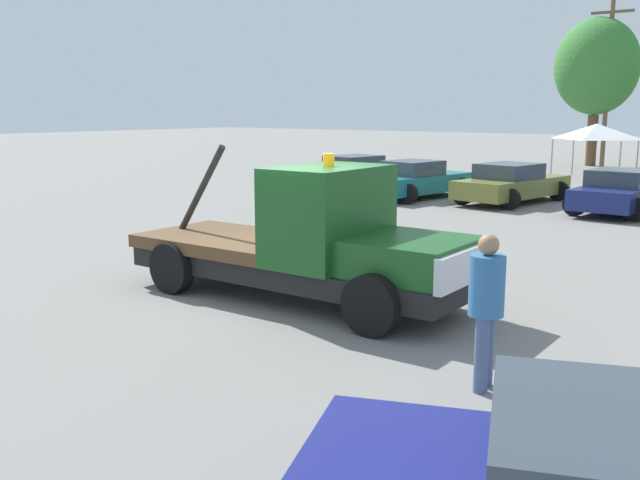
{
  "coord_description": "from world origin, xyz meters",
  "views": [
    {
      "loc": [
        7.3,
        -8.97,
        3.13
      ],
      "look_at": [
        0.5,
        0.0,
        1.05
      ],
      "focal_mm": 40.0,
      "sensor_mm": 36.0,
      "label": 1
    }
  ],
  "objects_px": {
    "parked_car_teal": "(415,180)",
    "parked_car_navy": "(621,192)",
    "tow_truck": "(314,245)",
    "canopy_tent_white": "(597,132)",
    "utility_pole": "(608,75)",
    "tree_center": "(597,67)",
    "parked_car_maroon": "(357,173)",
    "parked_car_olive": "(511,184)",
    "person_near_truck": "(486,301)",
    "traffic_cone": "(411,263)"
  },
  "relations": [
    {
      "from": "traffic_cone",
      "to": "tree_center",
      "type": "bearing_deg",
      "value": 100.52
    },
    {
      "from": "tree_center",
      "to": "canopy_tent_white",
      "type": "bearing_deg",
      "value": -72.24
    },
    {
      "from": "tree_center",
      "to": "utility_pole",
      "type": "distance_m",
      "value": 0.93
    },
    {
      "from": "person_near_truck",
      "to": "traffic_cone",
      "type": "relative_size",
      "value": 3.24
    },
    {
      "from": "tow_truck",
      "to": "parked_car_maroon",
      "type": "relative_size",
      "value": 1.25
    },
    {
      "from": "tow_truck",
      "to": "parked_car_teal",
      "type": "bearing_deg",
      "value": 111.87
    },
    {
      "from": "tow_truck",
      "to": "person_near_truck",
      "type": "distance_m",
      "value": 4.17
    },
    {
      "from": "canopy_tent_white",
      "to": "utility_pole",
      "type": "distance_m",
      "value": 7.81
    },
    {
      "from": "parked_car_maroon",
      "to": "utility_pole",
      "type": "relative_size",
      "value": 0.53
    },
    {
      "from": "parked_car_maroon",
      "to": "parked_car_teal",
      "type": "height_order",
      "value": "same"
    },
    {
      "from": "person_near_truck",
      "to": "utility_pole",
      "type": "distance_m",
      "value": 34.44
    },
    {
      "from": "parked_car_teal",
      "to": "tree_center",
      "type": "distance_m",
      "value": 19.3
    },
    {
      "from": "traffic_cone",
      "to": "person_near_truck",
      "type": "bearing_deg",
      "value": -51.51
    },
    {
      "from": "tow_truck",
      "to": "utility_pole",
      "type": "distance_m",
      "value": 32.01
    },
    {
      "from": "parked_car_olive",
      "to": "canopy_tent_white",
      "type": "height_order",
      "value": "canopy_tent_white"
    },
    {
      "from": "person_near_truck",
      "to": "parked_car_maroon",
      "type": "height_order",
      "value": "person_near_truck"
    },
    {
      "from": "parked_car_olive",
      "to": "traffic_cone",
      "type": "relative_size",
      "value": 8.93
    },
    {
      "from": "parked_car_teal",
      "to": "parked_car_navy",
      "type": "xyz_separation_m",
      "value": [
        6.8,
        0.56,
        0.0
      ]
    },
    {
      "from": "tow_truck",
      "to": "person_near_truck",
      "type": "relative_size",
      "value": 3.45
    },
    {
      "from": "person_near_truck",
      "to": "parked_car_teal",
      "type": "bearing_deg",
      "value": -67.82
    },
    {
      "from": "utility_pole",
      "to": "parked_car_teal",
      "type": "bearing_deg",
      "value": -93.73
    },
    {
      "from": "person_near_truck",
      "to": "traffic_cone",
      "type": "bearing_deg",
      "value": -61.5
    },
    {
      "from": "parked_car_maroon",
      "to": "tow_truck",
      "type": "bearing_deg",
      "value": -138.65
    },
    {
      "from": "tow_truck",
      "to": "canopy_tent_white",
      "type": "height_order",
      "value": "tow_truck"
    },
    {
      "from": "tree_center",
      "to": "traffic_cone",
      "type": "relative_size",
      "value": 14.55
    },
    {
      "from": "person_near_truck",
      "to": "parked_car_teal",
      "type": "relative_size",
      "value": 0.39
    },
    {
      "from": "parked_car_teal",
      "to": "utility_pole",
      "type": "relative_size",
      "value": 0.5
    },
    {
      "from": "tow_truck",
      "to": "traffic_cone",
      "type": "height_order",
      "value": "tow_truck"
    },
    {
      "from": "parked_car_teal",
      "to": "parked_car_navy",
      "type": "height_order",
      "value": "same"
    },
    {
      "from": "parked_car_maroon",
      "to": "parked_car_olive",
      "type": "distance_m",
      "value": 6.43
    },
    {
      "from": "person_near_truck",
      "to": "canopy_tent_white",
      "type": "xyz_separation_m",
      "value": [
        -6.49,
        26.13,
        1.09
      ]
    },
    {
      "from": "person_near_truck",
      "to": "tree_center",
      "type": "xyz_separation_m",
      "value": [
        -8.88,
        33.58,
        4.34
      ]
    },
    {
      "from": "parked_car_olive",
      "to": "traffic_cone",
      "type": "xyz_separation_m",
      "value": [
        2.7,
        -11.36,
        -0.39
      ]
    },
    {
      "from": "parked_car_maroon",
      "to": "parked_car_navy",
      "type": "distance_m",
      "value": 10.03
    },
    {
      "from": "parked_car_teal",
      "to": "parked_car_navy",
      "type": "distance_m",
      "value": 6.83
    },
    {
      "from": "parked_car_maroon",
      "to": "parked_car_navy",
      "type": "xyz_separation_m",
      "value": [
        10.01,
        -0.49,
        -0.0
      ]
    },
    {
      "from": "parked_car_maroon",
      "to": "canopy_tent_white",
      "type": "relative_size",
      "value": 1.64
    },
    {
      "from": "tow_truck",
      "to": "tree_center",
      "type": "height_order",
      "value": "tree_center"
    },
    {
      "from": "parked_car_teal",
      "to": "canopy_tent_white",
      "type": "height_order",
      "value": "canopy_tent_white"
    },
    {
      "from": "parked_car_olive",
      "to": "canopy_tent_white",
      "type": "xyz_separation_m",
      "value": [
        -0.35,
        10.44,
        1.47
      ]
    },
    {
      "from": "parked_car_olive",
      "to": "parked_car_navy",
      "type": "relative_size",
      "value": 1.08
    },
    {
      "from": "tow_truck",
      "to": "person_near_truck",
      "type": "bearing_deg",
      "value": -26.38
    },
    {
      "from": "tree_center",
      "to": "utility_pole",
      "type": "relative_size",
      "value": 0.86
    },
    {
      "from": "parked_car_navy",
      "to": "tree_center",
      "type": "distance_m",
      "value": 19.79
    },
    {
      "from": "tow_truck",
      "to": "parked_car_teal",
      "type": "distance_m",
      "value": 14.24
    },
    {
      "from": "tow_truck",
      "to": "canopy_tent_white",
      "type": "relative_size",
      "value": 2.05
    },
    {
      "from": "parked_car_olive",
      "to": "utility_pole",
      "type": "distance_m",
      "value": 18.16
    },
    {
      "from": "tow_truck",
      "to": "canopy_tent_white",
      "type": "xyz_separation_m",
      "value": [
        -2.71,
        24.35,
        1.17
      ]
    },
    {
      "from": "parked_car_maroon",
      "to": "parked_car_teal",
      "type": "distance_m",
      "value": 3.38
    },
    {
      "from": "traffic_cone",
      "to": "canopy_tent_white",
      "type": "bearing_deg",
      "value": 97.96
    }
  ]
}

